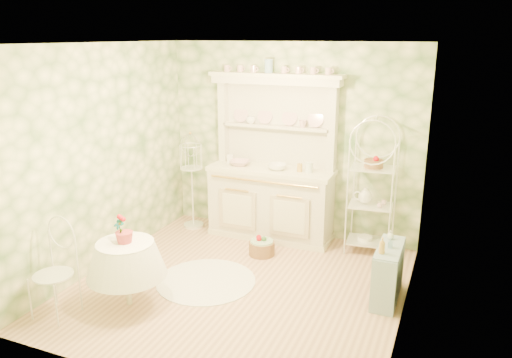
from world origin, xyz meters
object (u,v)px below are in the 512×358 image
at_px(round_table, 127,273).
at_px(cafe_chair, 54,282).
at_px(birdcage_stand, 192,183).
at_px(floor_basket, 262,247).
at_px(bakers_rack, 372,191).
at_px(kitchen_dresser, 271,159).
at_px(side_shelf, 388,274).

relative_size(round_table, cafe_chair, 0.96).
distance_m(birdcage_stand, floor_basket, 1.54).
height_order(bakers_rack, round_table, bakers_rack).
xyz_separation_m(kitchen_dresser, bakers_rack, (1.39, 0.01, -0.30)).
height_order(cafe_chair, birdcage_stand, birdcage_stand).
height_order(bakers_rack, side_shelf, bakers_rack).
bearing_deg(floor_basket, kitchen_dresser, 100.75).
bearing_deg(kitchen_dresser, birdcage_stand, -175.79).
distance_m(side_shelf, round_table, 2.79).
height_order(side_shelf, round_table, round_table).
relative_size(bakers_rack, cafe_chair, 2.24).
height_order(round_table, cafe_chair, cafe_chair).
bearing_deg(birdcage_stand, bakers_rack, 2.14).
distance_m(bakers_rack, cafe_chair, 3.90).
xyz_separation_m(kitchen_dresser, birdcage_stand, (-1.21, -0.09, -0.46)).
height_order(kitchen_dresser, cafe_chair, kitchen_dresser).
bearing_deg(side_shelf, birdcage_stand, 155.99).
bearing_deg(birdcage_stand, side_shelf, -19.64).
bearing_deg(birdcage_stand, cafe_chair, -91.57).
bearing_deg(bakers_rack, round_table, -137.33).
distance_m(side_shelf, floor_basket, 1.78).
bearing_deg(kitchen_dresser, bakers_rack, 0.35).
bearing_deg(floor_basket, round_table, -116.40).
xyz_separation_m(side_shelf, birdcage_stand, (-3.01, 1.07, 0.38)).
bearing_deg(cafe_chair, round_table, 42.81).
relative_size(kitchen_dresser, cafe_chair, 3.03).
relative_size(side_shelf, cafe_chair, 0.92).
bearing_deg(cafe_chair, side_shelf, 30.97).
relative_size(kitchen_dresser, floor_basket, 6.86).
bearing_deg(bakers_rack, cafe_chair, -138.85).
height_order(kitchen_dresser, side_shelf, kitchen_dresser).
bearing_deg(round_table, floor_basket, 63.60).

